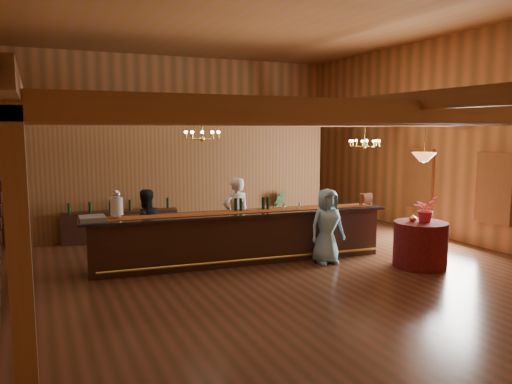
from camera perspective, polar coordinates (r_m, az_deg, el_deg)
name	(u,v)px	position (r m, az deg, el deg)	size (l,w,h in m)	color
floor	(246,260)	(11.59, -1.14, -7.76)	(14.00, 14.00, 0.00)	#402716
ceiling	(245,13)	(11.47, -1.22, 19.82)	(14.00, 14.00, 0.00)	brown
wall_back	(169,136)	(17.86, -9.94, 6.33)	(12.00, 0.10, 5.50)	#BC7B46
wall_right	(449,138)	(14.61, 21.21, 5.77)	(0.10, 14.00, 5.50)	#BC7B46
beam_grid	(237,118)	(11.67, -2.16, 8.42)	(11.90, 13.90, 0.39)	olive
support_posts	(255,194)	(10.83, -0.14, -0.19)	(9.20, 10.20, 3.20)	olive
partition_wall	(183,180)	(14.42, -8.39, 1.39)	(9.00, 0.18, 3.10)	brown
window_right_front	(495,188)	(13.56, 25.60, 0.39)	(0.12, 1.05, 1.75)	white
window_right_back	(420,179)	(15.36, 18.24, 1.46)	(0.12, 1.05, 1.75)	white
backroom_boxes	(173,205)	(16.52, -9.50, -1.47)	(4.10, 0.60, 1.10)	black
tasting_bar	(241,237)	(11.25, -1.72, -5.16)	(6.95, 1.47, 1.16)	black
beverage_dispenser	(117,205)	(10.69, -15.65, -1.44)	(0.26, 0.26, 0.60)	silver
glass_rack_tray	(92,219)	(10.61, -18.22, -2.90)	(0.50, 0.50, 0.10)	gray
raffle_drum	(366,198)	(12.36, 12.44, -0.72)	(0.34, 0.24, 0.30)	#9C582F
bar_bottle_0	(236,205)	(11.22, -2.33, -1.48)	(0.07, 0.07, 0.30)	black
bar_bottle_1	(241,205)	(11.26, -1.74, -1.45)	(0.07, 0.07, 0.30)	black
bar_bottle_2	(263,203)	(11.43, 0.82, -1.32)	(0.07, 0.07, 0.30)	black
bar_bottle_3	(268,203)	(11.46, 1.37, -1.29)	(0.07, 0.07, 0.30)	black
backbar_shelf	(121,226)	(13.83, -15.18, -3.78)	(2.96, 0.46, 0.83)	black
round_table	(420,244)	(11.49, 18.25, -5.71)	(1.15, 1.15, 0.99)	maroon
chandelier_left	(202,135)	(11.26, -6.16, 6.54)	(0.80, 0.80, 0.48)	gold
chandelier_right	(364,143)	(13.64, 12.29, 5.51)	(0.80, 0.80, 0.73)	gold
pendant_lamp	(424,157)	(11.23, 18.64, 3.81)	(0.52, 0.52, 0.90)	gold
bartender	(236,216)	(12.02, -2.29, -2.72)	(0.67, 0.44, 1.85)	silver
staff_second	(146,226)	(11.43, -12.51, -3.85)	(0.81, 0.63, 1.67)	black
guest	(327,226)	(11.25, 8.13, -3.88)	(0.82, 0.54, 1.69)	#7FBDE2
floor_plant	(277,209)	(15.37, 2.36, -1.92)	(0.61, 0.49, 1.11)	#294923
table_flowers	(425,209)	(11.40, 18.76, -1.85)	(0.51, 0.44, 0.57)	#D22846
table_vase	(413,215)	(11.39, 17.48, -2.56)	(0.13, 0.13, 0.27)	gold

